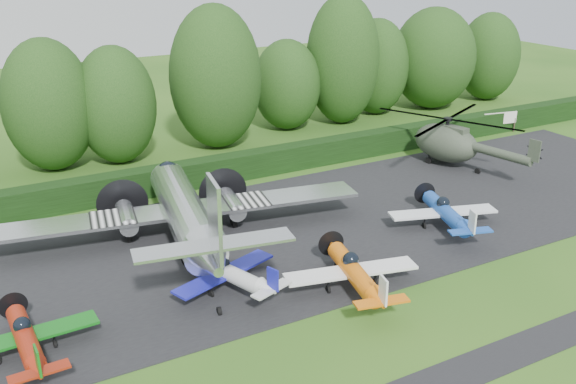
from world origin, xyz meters
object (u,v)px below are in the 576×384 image
transport_plane (187,213)px  sign_board (500,119)px  light_plane_blue (446,213)px  light_plane_white (230,273)px  light_plane_orange (354,272)px  light_plane_red (26,339)px  helicopter (447,140)px

transport_plane → sign_board: 36.16m
transport_plane → light_plane_blue: bearing=-30.8°
transport_plane → sign_board: (35.13, 8.51, -0.67)m
light_plane_white → light_plane_orange: 6.60m
light_plane_blue → sign_board: size_ratio=2.04×
transport_plane → sign_board: size_ratio=6.30×
light_plane_red → light_plane_blue: 25.93m
light_plane_red → light_plane_white: bearing=8.6°
light_plane_white → transport_plane: bearing=109.3°
light_plane_white → light_plane_red: bearing=-154.2°
light_plane_white → sign_board: size_ratio=1.83×
transport_plane → helicopter: transport_plane is taller
light_plane_orange → helicopter: (18.56, 13.73, 0.98)m
light_plane_red → light_plane_orange: light_plane_orange is taller
light_plane_blue → sign_board: (19.70, 14.45, 0.26)m
transport_plane → light_plane_red: (-10.44, -7.58, -1.03)m
helicopter → transport_plane: bearing=-159.7°
transport_plane → helicopter: (24.24, 3.97, 0.07)m
light_plane_orange → transport_plane: bearing=107.5°
light_plane_blue → sign_board: bearing=18.7°
light_plane_red → light_plane_white: light_plane_red is taller
light_plane_red → helicopter: helicopter is taller
transport_plane → helicopter: size_ratio=1.60×
light_plane_white → light_plane_orange: bearing=-11.1°
light_plane_orange → light_plane_blue: bearing=8.7°
light_plane_red → light_plane_blue: light_plane_blue is taller
light_plane_white → light_plane_orange: (5.69, -3.35, 0.14)m
light_plane_orange → light_plane_blue: light_plane_orange is taller
transport_plane → light_plane_orange: size_ratio=3.02×
transport_plane → light_plane_white: 6.50m
light_plane_white → light_plane_orange: size_ratio=0.88×
light_plane_orange → sign_board: (29.45, 18.28, 0.23)m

